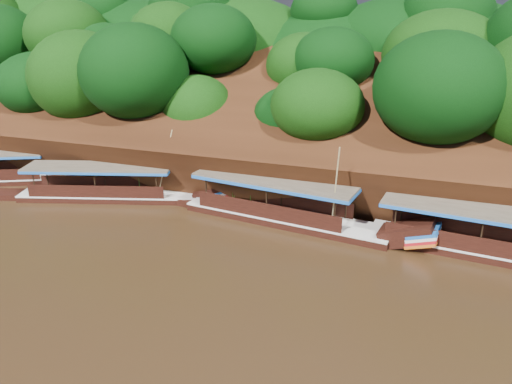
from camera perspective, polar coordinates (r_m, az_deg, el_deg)
ground at (r=23.50m, az=1.47°, el=-11.53°), size 160.00×160.00×0.00m
riverbank at (r=43.49m, az=10.91°, el=5.90°), size 120.00×30.06×19.40m
boat_1 at (r=30.35m, az=4.80°, el=-2.66°), size 15.56×4.23×5.96m
boat_2 at (r=35.48m, az=-14.91°, el=0.03°), size 14.94×6.19×5.35m
boat_3 at (r=42.14m, az=-26.53°, el=1.72°), size 12.70×7.47×2.80m
reeds at (r=32.13m, az=2.32°, el=-0.84°), size 48.21×1.91×1.93m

